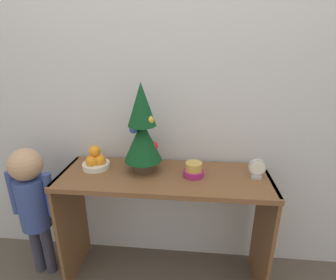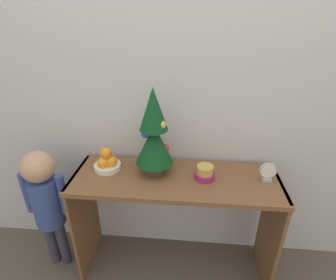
{
  "view_description": "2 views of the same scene",
  "coord_description": "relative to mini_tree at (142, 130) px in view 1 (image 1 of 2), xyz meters",
  "views": [
    {
      "loc": [
        0.16,
        -1.18,
        1.54
      ],
      "look_at": [
        0.02,
        0.24,
        1.01
      ],
      "focal_mm": 28.0,
      "sensor_mm": 36.0,
      "label": 1
    },
    {
      "loc": [
        0.08,
        -1.11,
        1.71
      ],
      "look_at": [
        -0.05,
        0.25,
        1.03
      ],
      "focal_mm": 28.0,
      "sensor_mm": 36.0,
      "label": 2
    }
  ],
  "objects": [
    {
      "name": "child_figure",
      "position": [
        -0.72,
        -0.08,
        -0.45
      ],
      "size": [
        0.3,
        0.2,
        0.94
      ],
      "color": "#38384C",
      "rests_on": "ground_plane"
    },
    {
      "name": "singing_bowl",
      "position": [
        0.31,
        -0.04,
        -0.23
      ],
      "size": [
        0.12,
        0.12,
        0.09
      ],
      "color": "#9E2366",
      "rests_on": "console_table"
    },
    {
      "name": "console_table",
      "position": [
        0.13,
        -0.05,
        -0.44
      ],
      "size": [
        1.27,
        0.44,
        0.79
      ],
      "color": "brown",
      "rests_on": "ground_plane"
    },
    {
      "name": "mini_tree",
      "position": [
        0.0,
        0.0,
        0.0
      ],
      "size": [
        0.23,
        0.23,
        0.55
      ],
      "color": "#4C3828",
      "rests_on": "console_table"
    },
    {
      "name": "desk_clock",
      "position": [
        0.68,
        -0.03,
        -0.21
      ],
      "size": [
        0.1,
        0.04,
        0.12
      ],
      "color": "#B2B2B7",
      "rests_on": "console_table"
    },
    {
      "name": "back_wall",
      "position": [
        0.13,
        0.22,
        0.19
      ],
      "size": [
        7.0,
        0.05,
        2.5
      ],
      "primitive_type": "cube",
      "color": "silver",
      "rests_on": "ground_plane"
    },
    {
      "name": "fruit_bowl",
      "position": [
        -0.31,
        0.01,
        -0.21
      ],
      "size": [
        0.17,
        0.17,
        0.15
      ],
      "color": "silver",
      "rests_on": "console_table"
    }
  ]
}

